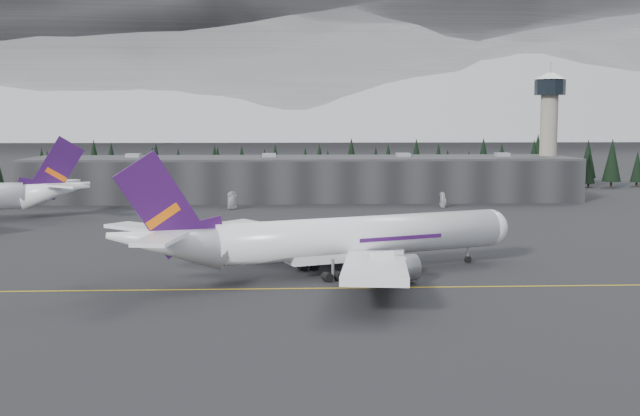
{
  "coord_description": "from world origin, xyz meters",
  "views": [
    {
      "loc": [
        -6.46,
        -113.24,
        23.86
      ],
      "look_at": [
        0.0,
        20.0,
        9.0
      ],
      "focal_mm": 45.0,
      "sensor_mm": 36.0,
      "label": 1
    }
  ],
  "objects_px": {
    "control_tower": "(549,120)",
    "gse_vehicle_a": "(232,207)",
    "gse_vehicle_b": "(443,205)",
    "terminal": "(303,178)",
    "jet_main": "(328,239)"
  },
  "relations": [
    {
      "from": "control_tower",
      "to": "gse_vehicle_b",
      "type": "xyz_separation_m",
      "value": [
        -37.84,
        -28.43,
        -22.68
      ]
    },
    {
      "from": "gse_vehicle_b",
      "to": "terminal",
      "type": "bearing_deg",
      "value": -139.77
    },
    {
      "from": "terminal",
      "to": "gse_vehicle_a",
      "type": "bearing_deg",
      "value": -126.33
    },
    {
      "from": "gse_vehicle_a",
      "to": "gse_vehicle_b",
      "type": "height_order",
      "value": "gse_vehicle_b"
    },
    {
      "from": "control_tower",
      "to": "jet_main",
      "type": "relative_size",
      "value": 0.59
    },
    {
      "from": "jet_main",
      "to": "gse_vehicle_a",
      "type": "xyz_separation_m",
      "value": [
        -20.31,
        90.44,
        -4.85
      ]
    },
    {
      "from": "gse_vehicle_a",
      "to": "gse_vehicle_b",
      "type": "xyz_separation_m",
      "value": [
        56.75,
        1.2,
        0.06
      ]
    },
    {
      "from": "terminal",
      "to": "control_tower",
      "type": "bearing_deg",
      "value": 2.29
    },
    {
      "from": "control_tower",
      "to": "gse_vehicle_b",
      "type": "height_order",
      "value": "control_tower"
    },
    {
      "from": "terminal",
      "to": "jet_main",
      "type": "bearing_deg",
      "value": -89.65
    },
    {
      "from": "control_tower",
      "to": "gse_vehicle_a",
      "type": "distance_m",
      "value": 101.7
    },
    {
      "from": "gse_vehicle_b",
      "to": "control_tower",
      "type": "bearing_deg",
      "value": 111.54
    },
    {
      "from": "jet_main",
      "to": "control_tower",
      "type": "bearing_deg",
      "value": 37.29
    },
    {
      "from": "terminal",
      "to": "gse_vehicle_a",
      "type": "xyz_separation_m",
      "value": [
        -19.59,
        -26.64,
        -5.63
      ]
    },
    {
      "from": "terminal",
      "to": "gse_vehicle_a",
      "type": "relative_size",
      "value": 33.33
    }
  ]
}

